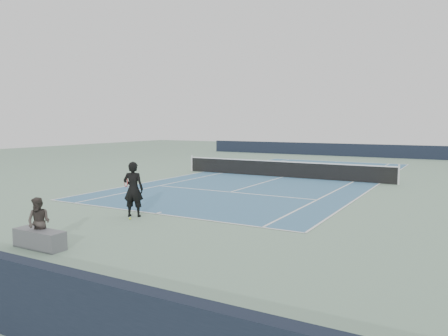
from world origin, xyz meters
The scene contains 7 objects.
ground centered at (0.00, 0.00, 0.00)m, with size 80.00×80.00×0.00m, color gray.
court_surface centered at (0.00, 0.00, 0.01)m, with size 10.97×23.77×0.01m, color teal.
tennis_net centered at (0.00, 0.00, 0.50)m, with size 12.90×0.10×1.07m.
windscreen_far centered at (0.00, 17.88, 0.60)m, with size 30.00×0.25×1.20m, color black.
tennis_player centered at (-0.40, -12.57, 0.95)m, with size 0.88×0.75×1.90m.
tennis_ball centered at (-0.20, -13.00, 0.04)m, with size 0.07×0.07×0.07m, color #B8D72C.
spectator_bench centered at (0.05, -16.68, 0.47)m, with size 1.58×0.93×1.32m.
Camera 1 is at (9.55, -23.86, 3.22)m, focal length 35.00 mm.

